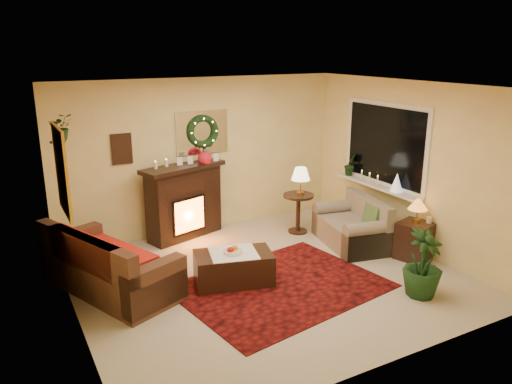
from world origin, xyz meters
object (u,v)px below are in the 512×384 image
loveseat (351,220)px  coffee_table (234,269)px  side_table_round (298,214)px  end_table_square (414,242)px  fireplace (184,205)px  sofa (110,259)px

loveseat → coffee_table: 2.28m
side_table_round → end_table_square: bearing=-62.3°
fireplace → end_table_square: (2.70, -2.50, -0.28)m
side_table_round → sofa: bearing=-169.8°
fireplace → coffee_table: fireplace is taller
sofa → side_table_round: (3.30, 0.60, -0.10)m
loveseat → coffee_table: size_ratio=1.28×
end_table_square → loveseat: bearing=119.0°
fireplace → sofa: bearing=-156.0°
loveseat → side_table_round: bearing=127.4°
side_table_round → end_table_square: (0.93, -1.77, -0.05)m
fireplace → side_table_round: (1.77, -0.74, -0.23)m
side_table_round → fireplace: bearing=157.4°
sofa → fireplace: fireplace is taller
end_table_square → side_table_round: bearing=117.7°
fireplace → side_table_round: fireplace is taller
loveseat → side_table_round: (-0.43, 0.87, -0.10)m
fireplace → end_table_square: fireplace is taller
fireplace → loveseat: 2.73m
sofa → coffee_table: sofa is taller
side_table_round → loveseat: bearing=-63.8°
end_table_square → coffee_table: 2.80m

